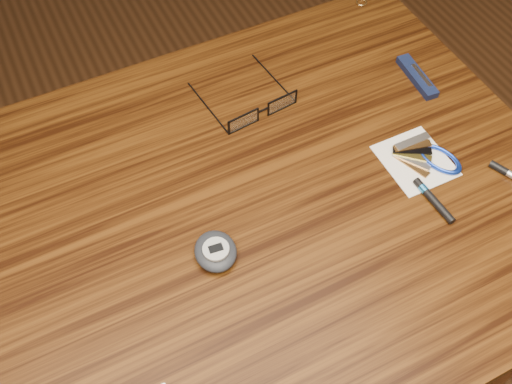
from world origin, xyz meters
TOP-DOWN VIEW (x-y plane):
  - ground at (0.00, 0.00)m, footprint 3.80×3.80m
  - desk at (0.00, 0.00)m, footprint 1.00×0.70m
  - eyeglasses at (0.13, 0.15)m, footprint 0.14×0.15m
  - gold_ring at (0.43, 0.32)m, footprint 0.02×0.02m
  - pedometer at (-0.04, -0.05)m, footprint 0.06×0.07m
  - notepad_keys at (0.31, -0.04)m, footprint 0.12×0.11m
  - pocket_knife at (0.40, 0.10)m, footprint 0.03×0.10m
  - black_blue_pen at (0.28, -0.11)m, footprint 0.01×0.08m

SIDE VIEW (x-z plane):
  - ground at x=0.00m, z-range 0.00..0.00m
  - desk at x=0.00m, z-range 0.27..1.02m
  - gold_ring at x=0.43m, z-range 0.75..0.75m
  - notepad_keys at x=0.31m, z-range 0.75..0.76m
  - black_blue_pen at x=0.28m, z-range 0.75..0.76m
  - pocket_knife at x=0.40m, z-range 0.75..0.76m
  - pedometer at x=-0.04m, z-range 0.75..0.77m
  - eyeglasses at x=0.13m, z-range 0.75..0.78m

